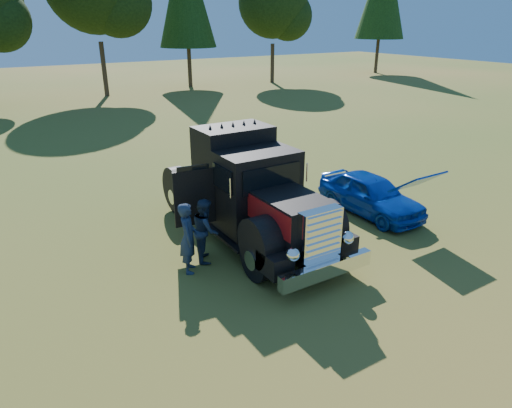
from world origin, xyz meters
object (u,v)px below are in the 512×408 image
(spectator_near, at_px, (188,238))
(hotrod_coupe, at_px, (371,194))
(diamond_t_truck, at_px, (249,194))
(spectator_far, at_px, (206,230))

(spectator_near, bearing_deg, hotrod_coupe, -61.56)
(hotrod_coupe, bearing_deg, diamond_t_truck, 172.40)
(diamond_t_truck, relative_size, spectator_far, 4.34)
(hotrod_coupe, xyz_separation_m, spectator_far, (-5.75, 0.00, 0.18))
(spectator_near, distance_m, spectator_far, 0.70)
(spectator_near, xyz_separation_m, spectator_far, (0.62, 0.32, -0.07))
(diamond_t_truck, height_order, hotrod_coupe, diamond_t_truck)
(diamond_t_truck, xyz_separation_m, spectator_near, (-2.23, -0.87, -0.39))
(spectator_near, bearing_deg, spectator_far, -36.82)
(spectator_near, relative_size, spectator_far, 1.08)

